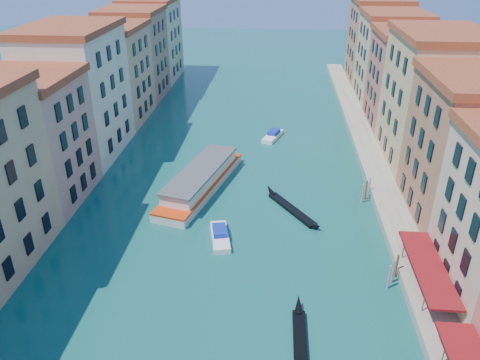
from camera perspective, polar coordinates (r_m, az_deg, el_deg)
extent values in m
cube|color=tan|center=(68.49, -23.90, 4.18)|extent=(12.00, 14.00, 16.50)
cube|color=brown|center=(65.93, -25.34, 11.17)|extent=(12.80, 14.40, 1.00)
cube|color=beige|center=(81.47, -19.16, 9.77)|extent=(12.00, 18.00, 20.00)
cube|color=brown|center=(79.24, -20.35, 17.00)|extent=(12.80, 18.40, 1.00)
cube|color=tan|center=(97.00, -15.25, 12.16)|extent=(12.00, 16.00, 17.50)
cube|color=brown|center=(95.18, -15.95, 17.53)|extent=(12.80, 16.40, 1.00)
cube|color=#9D7255|center=(111.20, -12.69, 14.54)|extent=(12.00, 15.00, 18.50)
cube|color=brown|center=(109.59, -13.23, 19.51)|extent=(12.80, 15.40, 1.00)
cube|color=#C7B584|center=(126.23, -10.61, 16.30)|extent=(12.00, 17.00, 19.00)
cube|color=#A26343|center=(63.67, 26.16, 2.77)|extent=(12.00, 16.00, 18.00)
cube|color=tan|center=(78.39, 22.33, 8.58)|extent=(12.00, 18.00, 20.00)
cube|color=brown|center=(76.07, 23.76, 16.05)|extent=(12.80, 18.40, 1.00)
cube|color=#AA5E4D|center=(93.96, 19.53, 11.10)|extent=(12.00, 15.00, 17.50)
cube|color=brown|center=(92.08, 20.45, 16.60)|extent=(12.80, 15.40, 1.00)
cube|color=tan|center=(108.49, 17.74, 13.64)|extent=(12.00, 16.00, 18.50)
cube|color=brown|center=(106.84, 18.50, 18.70)|extent=(12.80, 16.40, 1.00)
cube|color=#A86B4D|center=(124.21, 16.26, 15.66)|extent=(12.00, 17.00, 19.50)
cube|color=gray|center=(74.33, 16.40, 0.63)|extent=(4.00, 140.00, 1.00)
cylinder|color=#4F4F51|center=(44.66, 23.44, -19.35)|extent=(0.12, 0.12, 3.00)
cube|color=maroon|center=(51.54, 22.00, -9.82)|extent=(3.20, 12.60, 0.25)
cylinder|color=#4F4F51|center=(48.90, 21.37, -14.18)|extent=(0.12, 0.12, 3.00)
cylinder|color=#4F4F51|center=(55.25, 19.21, -8.49)|extent=(0.12, 0.12, 3.00)
cylinder|color=brown|center=(51.54, 17.67, -11.37)|extent=(0.24, 0.24, 3.20)
cylinder|color=brown|center=(52.44, 18.11, -10.69)|extent=(0.24, 0.24, 3.20)
cylinder|color=brown|center=(53.36, 18.53, -10.03)|extent=(0.24, 0.24, 3.20)
cylinder|color=brown|center=(66.31, 14.71, -1.71)|extent=(0.24, 0.24, 3.20)
cylinder|color=brown|center=(67.28, 15.09, -1.32)|extent=(0.24, 0.24, 3.20)
cylinder|color=brown|center=(68.27, 15.46, -0.93)|extent=(0.24, 0.24, 3.20)
cube|color=silver|center=(68.37, -4.76, -0.54)|extent=(10.11, 22.14, 1.30)
cube|color=silver|center=(67.73, -4.81, 0.51)|extent=(8.51, 17.82, 1.73)
cube|color=#4F4F51|center=(67.28, -4.84, 1.29)|extent=(8.96, 18.42, 0.27)
cube|color=red|center=(68.10, -4.78, -0.10)|extent=(10.17, 22.15, 0.27)
cube|color=black|center=(43.88, 7.38, -20.10)|extent=(1.26, 9.92, 0.50)
cone|color=black|center=(47.51, 7.16, -14.88)|extent=(1.00, 2.22, 1.85)
cube|color=black|center=(63.09, 6.34, -3.59)|extent=(6.42, 8.63, 0.48)
cone|color=black|center=(66.69, 3.71, -1.26)|extent=(2.01, 2.32, 1.80)
cone|color=black|center=(59.36, 9.36, -5.62)|extent=(1.80, 2.02, 1.59)
cube|color=white|center=(57.03, -2.45, -6.95)|extent=(3.25, 6.57, 0.72)
cube|color=#132C9C|center=(57.05, -2.50, -6.18)|extent=(2.15, 2.98, 0.63)
cube|color=white|center=(86.26, 4.01, 5.34)|extent=(4.01, 6.75, 0.74)
cube|color=#132C9C|center=(86.43, 4.13, 5.84)|extent=(2.46, 3.15, 0.64)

